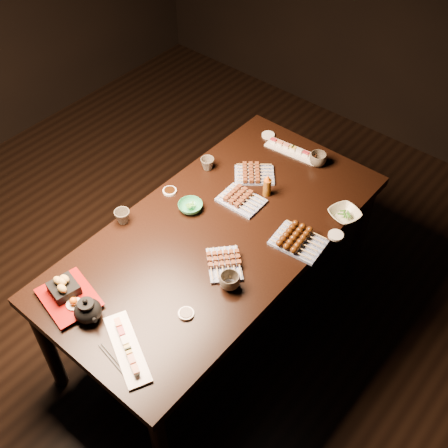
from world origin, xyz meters
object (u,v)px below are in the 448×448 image
Objects in this scene: dining_table at (218,280)px; teapot at (87,309)px; yakitori_plate_left at (254,172)px; teacup_mid_right at (230,281)px; sushi_platter_near at (127,347)px; yakitori_plate_center at (241,198)px; teacup_far_left at (207,164)px; teacup_far_right at (318,159)px; edamame_bowl_green at (190,207)px; sushi_platter_far at (293,149)px; edamame_bowl_cream at (344,214)px; tempura_tray at (68,293)px; teacup_near_left at (123,217)px; yakitori_plate_right at (224,262)px; condiment_bottle at (267,185)px.

teapot is (-0.10, -0.73, 0.43)m from dining_table.
teacup_mid_right is at bearing -100.00° from yakitori_plate_left.
yakitori_plate_left is (-0.26, 1.18, 0.00)m from sushi_platter_near.
sushi_platter_near is 1.00m from yakitori_plate_center.
teacup_far_right is (0.44, 0.42, 0.00)m from teacup_far_left.
edamame_bowl_green is 0.53m from teacup_mid_right.
yakitori_plate_left is 0.26m from teacup_far_left.
sushi_platter_far is at bearing 109.17° from teacup_mid_right.
tempura_tray reaches higher than edamame_bowl_cream.
teacup_near_left is at bearing 121.23° from tempura_tray.
sushi_platter_near is 2.88× the size of edamame_bowl_green.
sushi_platter_near is 0.73m from teacup_near_left.
yakitori_plate_left is 2.25× the size of teacup_far_right.
yakitori_plate_right is (0.21, -0.38, -0.00)m from yakitori_plate_center.
dining_table is 14.30× the size of edamame_bowl_green.
dining_table is 0.87m from tempura_tray.
edamame_bowl_cream is at bearing 16.33° from condiment_bottle.
teacup_mid_right reaches higher than sushi_platter_near.
tempura_tray reaches higher than sushi_platter_far.
teacup_near_left is (-0.17, 0.48, -0.01)m from tempura_tray.
edamame_bowl_green reaches higher than edamame_bowl_cream.
yakitori_plate_right is at bearing -112.45° from edamame_bowl_cream.
tempura_tray is (-0.12, -1.17, 0.02)m from yakitori_plate_left.
teacup_mid_right reaches higher than teacup_far_left.
sushi_platter_far is 3.40× the size of teacup_mid_right.
teapot is at bearing 10.27° from tempura_tray.
edamame_bowl_cream reaches higher than dining_table.
teacup_far_left is (-0.27, -0.42, 0.02)m from sushi_platter_far.
sushi_platter_near is at bearing -65.15° from teacup_far_left.
teacup_far_right reaches higher than teacup_near_left.
dining_table is at bearing 139.84° from teacup_mid_right.
dining_table is 0.85m from sushi_platter_near.
tempura_tray reaches higher than teacup_near_left.
teacup_far_right is at bearing 173.02° from sushi_platter_far.
sushi_platter_far is 0.39m from condiment_bottle.
condiment_bottle is at bearing 122.16° from sushi_platter_near.
sushi_platter_near is 1.48m from teacup_far_right.
teacup_near_left is at bearing -152.23° from yakitori_plate_left.
condiment_bottle is (0.10, -0.37, 0.05)m from sushi_platter_far.
tempura_tray is (-0.16, -1.47, 0.03)m from sushi_platter_far.
edamame_bowl_cream is at bearing 41.71° from teacup_near_left.
condiment_bottle reaches higher than teacup_far_right.
dining_table is at bearing 96.12° from teapot.
dining_table is 0.47m from yakitori_plate_center.
yakitori_plate_right is 0.68m from edamame_bowl_cream.
teacup_far_left is at bearing 162.71° from yakitori_plate_center.
edamame_bowl_green is 0.33m from teacup_far_left.
edamame_bowl_green is (-0.09, -0.41, -0.01)m from yakitori_plate_left.
yakitori_plate_center is at bearing -152.24° from edamame_bowl_cream.
sushi_platter_near reaches higher than dining_table.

